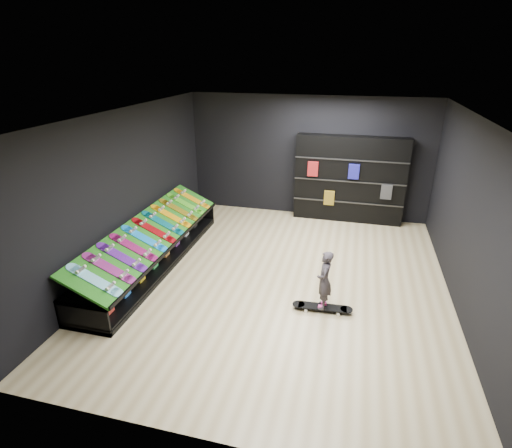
% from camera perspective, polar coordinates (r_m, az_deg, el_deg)
% --- Properties ---
extents(floor, '(6.00, 7.00, 0.01)m').
position_cam_1_polar(floor, '(7.54, 3.34, -7.96)').
color(floor, '#C4B284').
rests_on(floor, ground).
extents(ceiling, '(6.00, 7.00, 0.01)m').
position_cam_1_polar(ceiling, '(6.52, 3.97, 15.24)').
color(ceiling, white).
rests_on(ceiling, ground).
extents(wall_back, '(6.00, 0.02, 3.00)m').
position_cam_1_polar(wall_back, '(10.21, 7.40, 9.42)').
color(wall_back, black).
rests_on(wall_back, ground).
extents(wall_front, '(6.00, 0.02, 3.00)m').
position_cam_1_polar(wall_front, '(3.90, -6.48, -14.87)').
color(wall_front, black).
rests_on(wall_front, ground).
extents(wall_left, '(0.02, 7.00, 3.00)m').
position_cam_1_polar(wall_left, '(7.96, -18.15, 4.50)').
color(wall_left, black).
rests_on(wall_left, ground).
extents(wall_right, '(0.02, 7.00, 3.00)m').
position_cam_1_polar(wall_right, '(7.03, 28.39, 0.36)').
color(wall_right, black).
rests_on(wall_right, ground).
extents(display_rack, '(0.90, 4.50, 0.50)m').
position_cam_1_polar(display_rack, '(8.21, -14.39, -3.96)').
color(display_rack, black).
rests_on(display_rack, ground).
extents(turf_ramp, '(0.92, 4.50, 0.46)m').
position_cam_1_polar(turf_ramp, '(7.99, -14.40, -1.06)').
color(turf_ramp, '#165B0E').
rests_on(turf_ramp, display_rack).
extents(back_shelving, '(2.64, 0.31, 2.11)m').
position_cam_1_polar(back_shelving, '(10.08, 13.19, 6.21)').
color(back_shelving, black).
rests_on(back_shelving, ground).
extents(floor_skateboard, '(0.99, 0.28, 0.09)m').
position_cam_1_polar(floor_skateboard, '(6.77, 9.43, -11.83)').
color(floor_skateboard, black).
rests_on(floor_skateboard, ground).
extents(child, '(0.16, 0.23, 0.60)m').
position_cam_1_polar(child, '(6.58, 9.63, -9.37)').
color(child, black).
rests_on(child, floor_skateboard).
extents(display_board_0, '(0.93, 0.22, 0.50)m').
position_cam_1_polar(display_board_0, '(6.57, -22.04, -7.43)').
color(display_board_0, '#0CB2E5').
rests_on(display_board_0, turf_ramp).
extents(display_board_1, '(0.93, 0.22, 0.50)m').
position_cam_1_polar(display_board_1, '(6.83, -20.23, -5.92)').
color(display_board_1, '#2626BF').
rests_on(display_board_1, turf_ramp).
extents(display_board_2, '(0.93, 0.22, 0.50)m').
position_cam_1_polar(display_board_2, '(7.10, -18.58, -4.52)').
color(display_board_2, purple).
rests_on(display_board_2, turf_ramp).
extents(display_board_3, '(0.93, 0.22, 0.50)m').
position_cam_1_polar(display_board_3, '(7.39, -17.05, -3.22)').
color(display_board_3, '#E5198C').
rests_on(display_board_3, turf_ramp).
extents(display_board_4, '(0.93, 0.22, 0.50)m').
position_cam_1_polar(display_board_4, '(7.68, -15.64, -2.01)').
color(display_board_4, blue).
rests_on(display_board_4, turf_ramp).
extents(display_board_5, '(0.93, 0.22, 0.50)m').
position_cam_1_polar(display_board_5, '(7.98, -14.34, -0.89)').
color(display_board_5, red).
rests_on(display_board_5, turf_ramp).
extents(display_board_6, '(0.93, 0.22, 0.50)m').
position_cam_1_polar(display_board_6, '(8.28, -13.13, 0.14)').
color(display_board_6, '#0C8C99').
rests_on(display_board_6, turf_ramp).
extents(display_board_7, '(0.93, 0.22, 0.50)m').
position_cam_1_polar(display_board_7, '(8.59, -12.01, 1.11)').
color(display_board_7, yellow).
rests_on(display_board_7, turf_ramp).
extents(display_board_8, '(0.93, 0.22, 0.50)m').
position_cam_1_polar(display_board_8, '(8.91, -10.97, 2.00)').
color(display_board_8, yellow).
rests_on(display_board_8, turf_ramp).
extents(display_board_9, '(0.93, 0.22, 0.50)m').
position_cam_1_polar(display_board_9, '(9.23, -10.00, 2.83)').
color(display_board_9, green).
rests_on(display_board_9, turf_ramp).
extents(display_board_10, '(0.93, 0.22, 0.50)m').
position_cam_1_polar(display_board_10, '(9.56, -9.10, 3.61)').
color(display_board_10, orange).
rests_on(display_board_10, turf_ramp).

